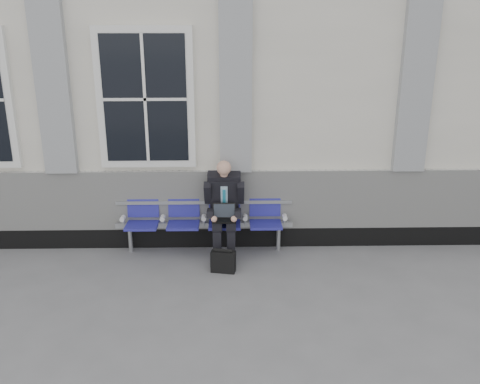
{
  "coord_description": "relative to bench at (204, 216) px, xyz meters",
  "views": [
    {
      "loc": [
        1.51,
        -5.98,
        3.44
      ],
      "look_at": [
        1.65,
        0.9,
        1.06
      ],
      "focal_mm": 40.0,
      "sensor_mm": 36.0,
      "label": 1
    }
  ],
  "objects": [
    {
      "name": "ground",
      "position": [
        -1.13,
        -1.32,
        -0.55
      ],
      "size": [
        70.0,
        70.0,
        0.0
      ],
      "primitive_type": "plane",
      "color": "slate",
      "rests_on": "ground"
    },
    {
      "name": "briefcase",
      "position": [
        0.28,
        -0.7,
        -0.39
      ],
      "size": [
        0.35,
        0.2,
        0.34
      ],
      "color": "black",
      "rests_on": "ground"
    },
    {
      "name": "station_building",
      "position": [
        -1.15,
        2.15,
        1.67
      ],
      "size": [
        14.4,
        4.4,
        4.49
      ],
      "color": "silver",
      "rests_on": "ground"
    },
    {
      "name": "bench",
      "position": [
        0.0,
        0.0,
        0.0
      ],
      "size": [
        2.6,
        0.47,
        0.91
      ],
      "color": "#9EA0A3",
      "rests_on": "ground"
    },
    {
      "name": "businessman",
      "position": [
        0.3,
        -0.13,
        0.22
      ],
      "size": [
        0.57,
        0.77,
        1.43
      ],
      "color": "black",
      "rests_on": "ground"
    }
  ]
}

